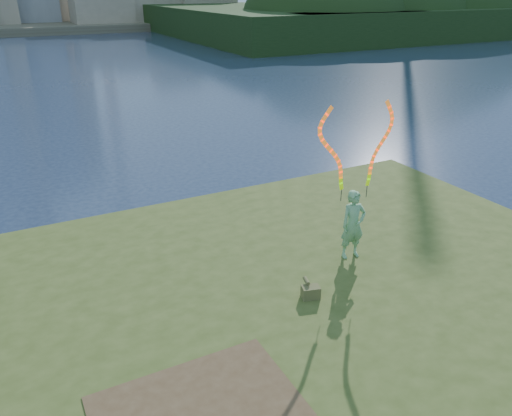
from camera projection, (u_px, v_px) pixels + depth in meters
ground at (245, 317)px, 11.41m from camera, size 320.00×320.00×0.00m
grassy_knoll at (299, 368)px, 9.41m from camera, size 20.00×18.00×0.80m
far_shore at (8, 24)px, 88.12m from camera, size 320.00×40.00×1.20m
wooded_hill at (403, 28)px, 84.92m from camera, size 78.00×50.00×63.00m
woman_with_ribbons at (354, 204)px, 11.81m from camera, size 2.08×0.49×4.10m
canvas_bag at (310, 291)px, 10.66m from camera, size 0.44×0.49×0.36m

